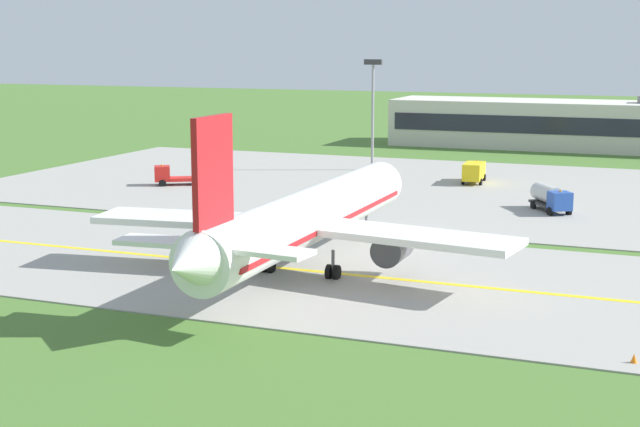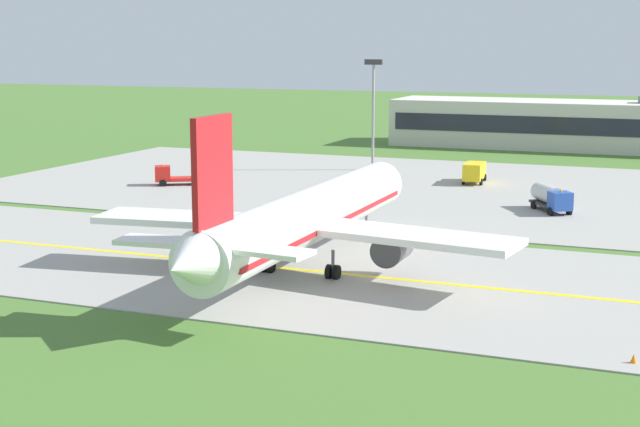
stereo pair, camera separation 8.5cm
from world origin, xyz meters
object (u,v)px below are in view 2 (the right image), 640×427
at_px(airplane_lead, 308,217).
at_px(service_truck_fuel, 173,176).
at_px(apron_light_mast, 373,101).
at_px(service_truck_baggage, 551,197).
at_px(service_truck_pushback, 475,171).

distance_m(airplane_lead, service_truck_fuel, 45.47).
xyz_separation_m(airplane_lead, apron_light_mast, (-13.16, 54.62, 5.19)).
bearing_deg(apron_light_mast, service_truck_fuel, -129.74).
distance_m(airplane_lead, apron_light_mast, 56.42).
bearing_deg(service_truck_baggage, airplane_lead, -112.77).
bearing_deg(service_truck_baggage, service_truck_fuel, 178.42).
bearing_deg(apron_light_mast, airplane_lead, -76.45).
bearing_deg(service_truck_pushback, service_truck_baggage, -55.14).
height_order(airplane_lead, apron_light_mast, apron_light_mast).
relative_size(service_truck_pushback, apron_light_mast, 0.42).
height_order(service_truck_fuel, service_truck_pushback, service_truck_pushback).
xyz_separation_m(service_truck_baggage, service_truck_fuel, (-44.43, 1.23, -0.35)).
relative_size(service_truck_baggage, service_truck_fuel, 0.94).
distance_m(service_truck_fuel, service_truck_pushback, 36.34).
distance_m(airplane_lead, service_truck_pushback, 48.30).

